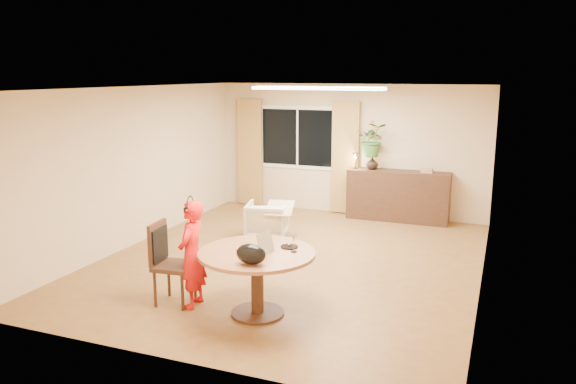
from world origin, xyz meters
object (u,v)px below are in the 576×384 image
Objects in this scene: dining_chair at (174,264)px; sideboard at (398,196)px; dining_table at (257,265)px; child at (192,254)px; armchair at (267,220)px.

dining_chair is 0.53× the size of sideboard.
dining_table is at bearing -98.40° from sideboard.
dining_chair is at bearing -176.71° from dining_table.
dining_chair reaches higher than dining_table.
dining_table is 1.04× the size of child.
armchair is (-0.30, 2.97, -0.34)m from child.
dining_chair reaches higher than armchair.
child is (-0.84, -0.05, 0.05)m from dining_table.
child reaches higher than dining_chair.
child is at bearing -176.40° from dining_table.
armchair is at bearing 111.35° from dining_table.
sideboard is at bearing 63.92° from dining_chair.
child is 3.00m from armchair.
child is at bearing -3.94° from dining_chair.
child is 0.68× the size of sideboard.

